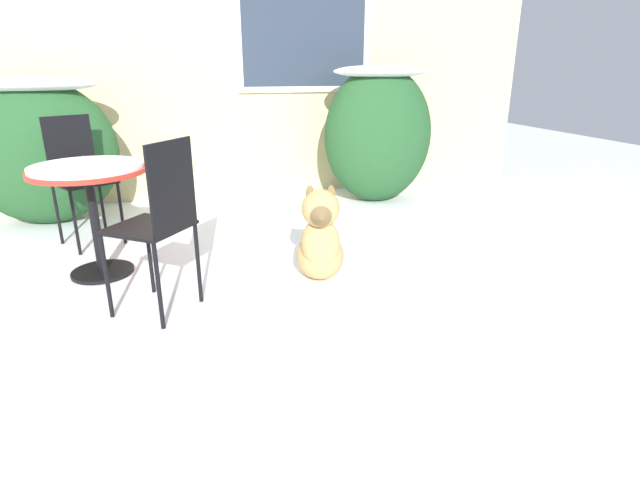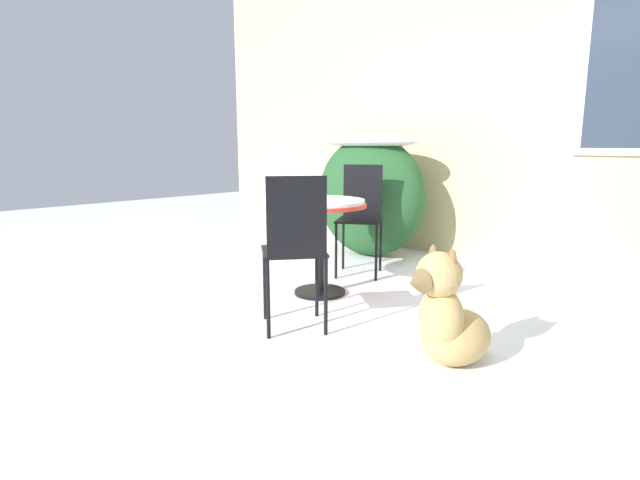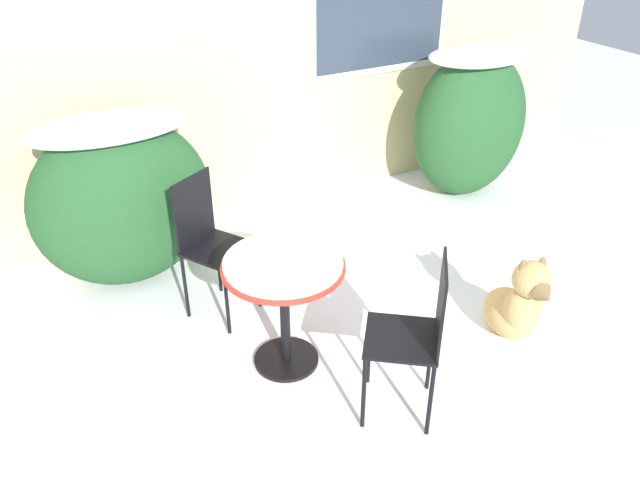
{
  "view_description": "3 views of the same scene",
  "coord_description": "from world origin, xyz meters",
  "px_view_note": "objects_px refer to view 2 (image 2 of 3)",
  "views": [
    {
      "loc": [
        0.14,
        -3.21,
        1.34
      ],
      "look_at": [
        0.96,
        -0.23,
        0.26
      ],
      "focal_mm": 28.0,
      "sensor_mm": 36.0,
      "label": 1
    },
    {
      "loc": [
        2.16,
        -2.57,
        1.16
      ],
      "look_at": [
        -0.45,
        0.21,
        0.43
      ],
      "focal_mm": 28.0,
      "sensor_mm": 36.0,
      "label": 2
    },
    {
      "loc": [
        -1.7,
        -2.5,
        2.66
      ],
      "look_at": [
        0.0,
        0.6,
        0.55
      ],
      "focal_mm": 35.0,
      "sensor_mm": 36.0,
      "label": 3
    }
  ],
  "objects_px": {
    "patio_chair_far_side": "(295,245)",
    "dog": "(449,320)",
    "patio_chair_near_table": "(361,213)",
    "patio_table": "(320,217)"
  },
  "relations": [
    {
      "from": "patio_chair_far_side",
      "to": "dog",
      "type": "distance_m",
      "value": 1.03
    },
    {
      "from": "dog",
      "to": "patio_table",
      "type": "bearing_deg",
      "value": 174.2
    },
    {
      "from": "patio_table",
      "to": "patio_chair_far_side",
      "type": "bearing_deg",
      "value": -57.65
    },
    {
      "from": "patio_chair_near_table",
      "to": "dog",
      "type": "relative_size",
      "value": 1.5
    },
    {
      "from": "patio_chair_near_table",
      "to": "dog",
      "type": "bearing_deg",
      "value": -68.41
    },
    {
      "from": "dog",
      "to": "patio_chair_far_side",
      "type": "bearing_deg",
      "value": -154.89
    },
    {
      "from": "patio_chair_far_side",
      "to": "dog",
      "type": "height_order",
      "value": "patio_chair_far_side"
    },
    {
      "from": "patio_chair_near_table",
      "to": "dog",
      "type": "xyz_separation_m",
      "value": [
        1.59,
        -1.24,
        -0.3
      ]
    },
    {
      "from": "patio_chair_near_table",
      "to": "patio_chair_far_side",
      "type": "distance_m",
      "value": 1.56
    },
    {
      "from": "patio_table",
      "to": "dog",
      "type": "xyz_separation_m",
      "value": [
        1.4,
        -0.5,
        -0.36
      ]
    }
  ]
}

